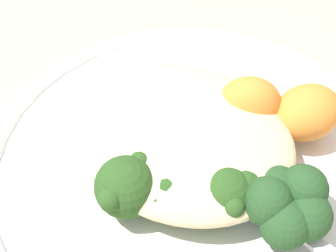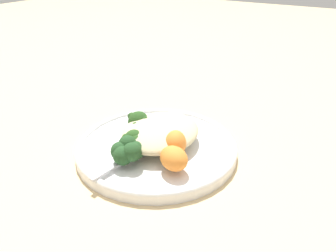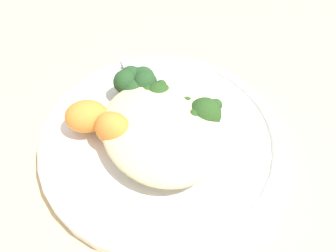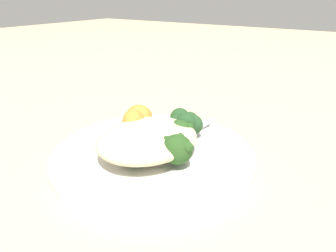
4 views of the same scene
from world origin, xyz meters
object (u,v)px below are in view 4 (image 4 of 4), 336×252
at_px(sweet_potato_chunk_0, 134,123).
at_px(kale_tuft, 185,122).
at_px(plate, 153,155).
at_px(spoon, 185,132).
at_px(quinoa_mound, 147,139).
at_px(broccoli_stalk_6, 169,132).
at_px(broccoli_stalk_0, 135,149).
at_px(broccoli_stalk_4, 172,140).
at_px(broccoli_stalk_2, 167,149).
at_px(broccoli_stalk_5, 171,133).
at_px(sweet_potato_chunk_1, 139,116).
at_px(broccoli_stalk_3, 171,143).
at_px(broccoli_stalk_1, 137,146).

xyz_separation_m(sweet_potato_chunk_0, kale_tuft, (0.06, -0.06, -0.00)).
bearing_deg(plate, spoon, -8.47).
bearing_deg(quinoa_mound, broccoli_stalk_6, -8.59).
distance_m(broccoli_stalk_0, broccoli_stalk_4, 0.06).
height_order(quinoa_mound, broccoli_stalk_2, broccoli_stalk_2).
bearing_deg(quinoa_mound, broccoli_stalk_4, -40.72).
bearing_deg(broccoli_stalk_5, sweet_potato_chunk_1, 125.35).
relative_size(quinoa_mound, broccoli_stalk_6, 1.96).
relative_size(broccoli_stalk_2, broccoli_stalk_6, 1.57).
xyz_separation_m(plate, sweet_potato_chunk_1, (0.05, 0.07, 0.03)).
xyz_separation_m(broccoli_stalk_6, kale_tuft, (0.04, -0.00, 0.00)).
distance_m(broccoli_stalk_6, kale_tuft, 0.04).
bearing_deg(kale_tuft, broccoli_stalk_6, 173.30).
bearing_deg(kale_tuft, sweet_potato_chunk_1, 104.82).
xyz_separation_m(broccoli_stalk_3, spoon, (0.07, 0.02, -0.01)).
relative_size(broccoli_stalk_5, sweet_potato_chunk_0, 1.97).
xyz_separation_m(broccoli_stalk_5, spoon, (0.04, 0.00, -0.01)).
distance_m(plate, kale_tuft, 0.08).
distance_m(broccoli_stalk_2, broccoli_stalk_4, 0.04).
bearing_deg(kale_tuft, broccoli_stalk_4, -167.11).
bearing_deg(plate, broccoli_stalk_0, 172.94).
bearing_deg(spoon, broccoli_stalk_2, -154.99).
relative_size(broccoli_stalk_1, spoon, 0.66).
distance_m(broccoli_stalk_2, broccoli_stalk_6, 0.06).
xyz_separation_m(sweet_potato_chunk_0, sweet_potato_chunk_1, (0.04, 0.02, -0.00)).
relative_size(broccoli_stalk_2, broccoli_stalk_3, 1.26).
distance_m(plate, broccoli_stalk_4, 0.04).
height_order(broccoli_stalk_6, sweet_potato_chunk_0, sweet_potato_chunk_0).
height_order(quinoa_mound, kale_tuft, kale_tuft).
xyz_separation_m(broccoli_stalk_4, sweet_potato_chunk_1, (0.04, 0.09, 0.01)).
bearing_deg(broccoli_stalk_4, sweet_potato_chunk_0, 159.71).
distance_m(sweet_potato_chunk_0, spoon, 0.08).
bearing_deg(plate, broccoli_stalk_5, -19.62).
height_order(plate, broccoli_stalk_3, broccoli_stalk_3).
bearing_deg(broccoli_stalk_5, plate, -147.89).
xyz_separation_m(plate, spoon, (0.07, -0.01, 0.01)).
height_order(broccoli_stalk_2, broccoli_stalk_5, broccoli_stalk_2).
distance_m(sweet_potato_chunk_1, spoon, 0.08).
bearing_deg(broccoli_stalk_2, sweet_potato_chunk_1, 160.73).
bearing_deg(broccoli_stalk_5, sweet_potato_chunk_0, 153.81).
distance_m(broccoli_stalk_6, sweet_potato_chunk_1, 0.08).
height_order(broccoli_stalk_5, sweet_potato_chunk_0, sweet_potato_chunk_0).
xyz_separation_m(broccoli_stalk_6, spoon, (0.04, -0.01, -0.01)).
xyz_separation_m(broccoli_stalk_4, sweet_potato_chunk_0, (-0.00, 0.07, 0.01)).
bearing_deg(broccoli_stalk_4, broccoli_stalk_0, -136.33).
bearing_deg(plate, sweet_potato_chunk_0, 70.76).
bearing_deg(quinoa_mound, broccoli_stalk_2, -102.29).
relative_size(broccoli_stalk_0, broccoli_stalk_4, 1.03).
xyz_separation_m(quinoa_mound, broccoli_stalk_1, (-0.02, 0.00, -0.00)).
distance_m(broccoli_stalk_2, broccoli_stalk_3, 0.03).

